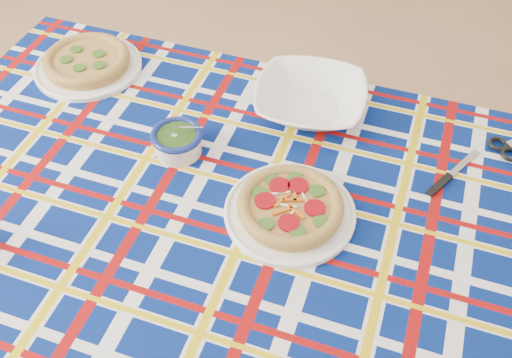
# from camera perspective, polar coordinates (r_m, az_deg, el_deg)

# --- Properties ---
(floor) EXTENTS (4.00, 4.00, 0.00)m
(floor) POSITION_cam_1_polar(r_m,az_deg,el_deg) (2.04, -15.59, -8.97)
(floor) COLOR #98704E
(floor) RESTS_ON ground
(dining_table) EXTENTS (1.72, 1.33, 0.71)m
(dining_table) POSITION_cam_1_polar(r_m,az_deg,el_deg) (1.29, -2.87, -3.85)
(dining_table) COLOR brown
(dining_table) RESTS_ON floor
(tablecloth) EXTENTS (1.76, 1.37, 0.10)m
(tablecloth) POSITION_cam_1_polar(r_m,az_deg,el_deg) (1.27, -2.90, -3.20)
(tablecloth) COLOR navy
(tablecloth) RESTS_ON dining_table
(main_focaccia_plate) EXTENTS (0.36, 0.36, 0.05)m
(main_focaccia_plate) POSITION_cam_1_polar(r_m,az_deg,el_deg) (1.18, 3.44, -2.70)
(main_focaccia_plate) COLOR #AE7C3D
(main_focaccia_plate) RESTS_ON tablecloth
(pesto_bowl) EXTENTS (0.14, 0.14, 0.07)m
(pesto_bowl) POSITION_cam_1_polar(r_m,az_deg,el_deg) (1.31, -7.87, 3.89)
(pesto_bowl) COLOR #1A340E
(pesto_bowl) RESTS_ON tablecloth
(serving_bowl) EXTENTS (0.31, 0.31, 0.07)m
(serving_bowl) POSITION_cam_1_polar(r_m,az_deg,el_deg) (1.41, 5.45, 7.90)
(serving_bowl) COLOR white
(serving_bowl) RESTS_ON tablecloth
(second_focaccia_plate) EXTENTS (0.32, 0.32, 0.05)m
(second_focaccia_plate) POSITION_cam_1_polar(r_m,az_deg,el_deg) (1.61, -16.56, 11.27)
(second_focaccia_plate) COLOR #AE7C3D
(second_focaccia_plate) RESTS_ON tablecloth
(table_knife) EXTENTS (0.15, 0.16, 0.01)m
(table_knife) POSITION_cam_1_polar(r_m,az_deg,el_deg) (1.37, 19.92, 1.40)
(table_knife) COLOR silver
(table_knife) RESTS_ON tablecloth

